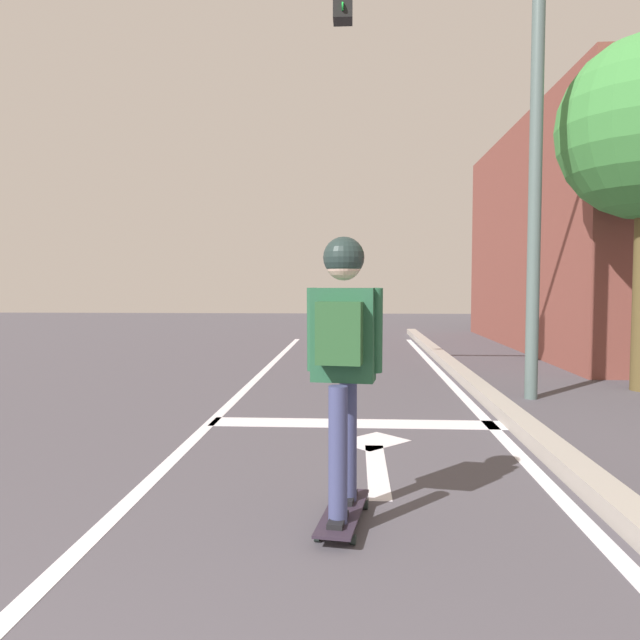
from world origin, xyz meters
TOP-DOWN VIEW (x-y plane):
  - lane_line_center at (-0.21, 6.00)m, footprint 0.12×20.00m
  - lane_line_curbside at (2.69, 6.00)m, footprint 0.12×20.00m
  - stop_bar at (1.32, 6.41)m, footprint 3.06×0.40m
  - lane_arrow_stem at (1.47, 4.85)m, footprint 0.16×1.40m
  - lane_arrow_head at (1.47, 5.70)m, footprint 0.71×0.71m
  - curb_strip at (2.94, 6.00)m, footprint 0.24×24.00m
  - skateboard at (1.22, 3.75)m, footprint 0.33×0.83m
  - skater at (1.22, 3.73)m, footprint 0.45×0.62m
  - traffic_signal_mast at (2.48, 7.91)m, footprint 4.87×0.34m

SIDE VIEW (x-z plane):
  - lane_line_center at x=-0.21m, z-range 0.00..0.01m
  - lane_line_curbside at x=2.69m, z-range 0.00..0.01m
  - stop_bar at x=1.32m, z-range 0.00..0.01m
  - lane_arrow_stem at x=1.47m, z-range 0.00..0.01m
  - lane_arrow_head at x=1.47m, z-range 0.00..0.01m
  - curb_strip at x=2.94m, z-range 0.00..0.14m
  - skateboard at x=1.22m, z-range 0.03..0.11m
  - skater at x=1.22m, z-range 0.30..1.95m
  - traffic_signal_mast at x=2.48m, z-range 1.06..6.71m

